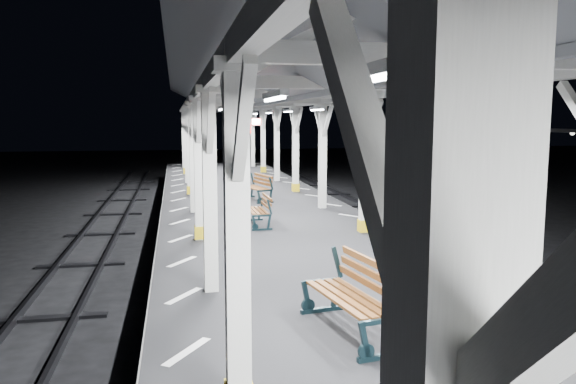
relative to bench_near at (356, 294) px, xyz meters
name	(u,v)px	position (x,y,z in m)	size (l,w,h in m)	color
ground	(303,303)	(0.25, 4.19, -1.52)	(120.00, 120.00, 0.00)	black
platform	(303,279)	(0.25, 4.19, -1.02)	(6.00, 50.00, 1.00)	black
hazard_stripes_left	(182,262)	(-2.20, 4.19, -0.52)	(1.00, 48.00, 0.01)	silver
hazard_stripes_right	(414,250)	(2.70, 4.19, -0.52)	(1.00, 48.00, 0.01)	silver
track_left	(47,316)	(-4.75, 4.19, -1.44)	(2.20, 60.00, 0.16)	#2D2D33
track_right	(519,285)	(5.25, 4.19, -1.44)	(2.20, 60.00, 0.16)	#2D2D33
canopy	(304,80)	(0.25, 4.18, 3.04)	(5.40, 49.00, 4.65)	silver
bench_near	(356,294)	(0.00, 0.00, 0.00)	(0.95, 1.88, 0.98)	black
bench_mid	(261,209)	(-0.10, 7.70, -0.10)	(0.58, 1.47, 0.79)	black
bench_far	(258,187)	(0.52, 12.32, -0.05)	(1.01, 1.74, 0.89)	black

